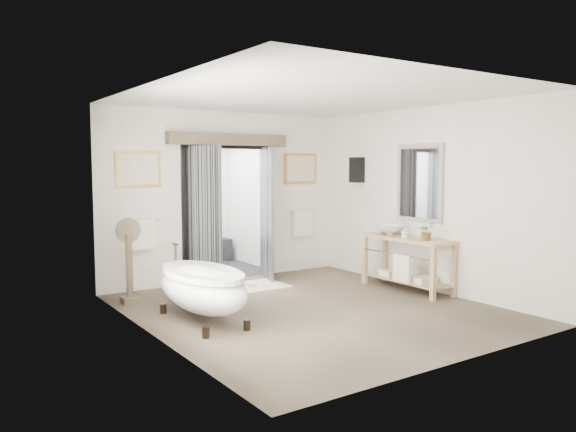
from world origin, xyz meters
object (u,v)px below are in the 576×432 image
object	(u,v)px
rug	(250,287)
basin	(390,230)
clawfoot_tub	(202,287)
vanity	(407,259)

from	to	relation	value
rug	basin	bearing A→B (deg)	-32.40
clawfoot_tub	vanity	bearing A→B (deg)	-2.97
vanity	rug	xyz separation A→B (m)	(-1.96, 1.59, -0.50)
basin	vanity	bearing A→B (deg)	-68.80
rug	vanity	bearing A→B (deg)	-39.03
clawfoot_tub	rug	world-z (taller)	clawfoot_tub
rug	basin	world-z (taller)	basin
vanity	basin	bearing A→B (deg)	93.51
clawfoot_tub	vanity	size ratio (longest dim) A/B	1.16
vanity	basin	size ratio (longest dim) A/B	3.22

